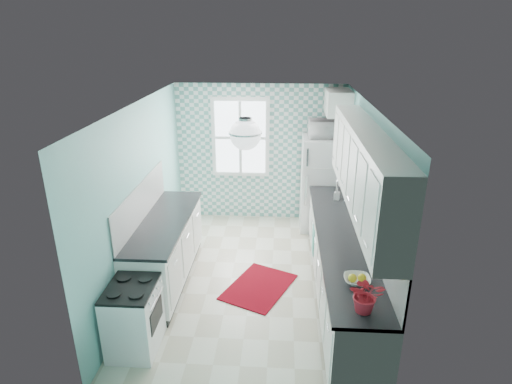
# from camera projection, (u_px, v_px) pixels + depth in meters

# --- Properties ---
(floor) EXTENTS (3.00, 4.40, 0.02)m
(floor) POSITION_uv_depth(u_px,v_px,m) (251.00, 279.00, 6.19)
(floor) COLOR silver
(floor) RESTS_ON ground
(ceiling) EXTENTS (3.00, 4.40, 0.02)m
(ceiling) POSITION_uv_depth(u_px,v_px,m) (251.00, 104.00, 5.28)
(ceiling) COLOR white
(ceiling) RESTS_ON wall_back
(wall_back) EXTENTS (3.00, 0.02, 2.50)m
(wall_back) POSITION_uv_depth(u_px,v_px,m) (260.00, 153.00, 7.80)
(wall_back) COLOR #70B8B1
(wall_back) RESTS_ON floor
(wall_front) EXTENTS (3.00, 0.02, 2.50)m
(wall_front) POSITION_uv_depth(u_px,v_px,m) (232.00, 295.00, 3.68)
(wall_front) COLOR #70B8B1
(wall_front) RESTS_ON floor
(wall_left) EXTENTS (0.02, 4.40, 2.50)m
(wall_left) POSITION_uv_depth(u_px,v_px,m) (141.00, 196.00, 5.83)
(wall_left) COLOR #70B8B1
(wall_left) RESTS_ON floor
(wall_right) EXTENTS (0.02, 4.40, 2.50)m
(wall_right) POSITION_uv_depth(u_px,v_px,m) (365.00, 201.00, 5.65)
(wall_right) COLOR #70B8B1
(wall_right) RESTS_ON floor
(accent_wall) EXTENTS (3.00, 0.01, 2.50)m
(accent_wall) POSITION_uv_depth(u_px,v_px,m) (260.00, 154.00, 7.77)
(accent_wall) COLOR #5C9E96
(accent_wall) RESTS_ON wall_back
(window) EXTENTS (1.04, 0.05, 1.44)m
(window) POSITION_uv_depth(u_px,v_px,m) (240.00, 138.00, 7.66)
(window) COLOR white
(window) RESTS_ON wall_back
(backsplash_right) EXTENTS (0.02, 3.60, 0.51)m
(backsplash_right) POSITION_uv_depth(u_px,v_px,m) (368.00, 218.00, 5.30)
(backsplash_right) COLOR white
(backsplash_right) RESTS_ON wall_right
(backsplash_left) EXTENTS (0.02, 2.15, 0.51)m
(backsplash_left) POSITION_uv_depth(u_px,v_px,m) (141.00, 202.00, 5.78)
(backsplash_left) COLOR white
(backsplash_left) RESTS_ON wall_left
(upper_cabinets_right) EXTENTS (0.33, 3.20, 0.90)m
(upper_cabinets_right) POSITION_uv_depth(u_px,v_px,m) (364.00, 168.00, 4.87)
(upper_cabinets_right) COLOR white
(upper_cabinets_right) RESTS_ON wall_right
(upper_cabinet_fridge) EXTENTS (0.40, 0.74, 0.40)m
(upper_cabinet_fridge) POSITION_uv_depth(u_px,v_px,m) (338.00, 102.00, 7.00)
(upper_cabinet_fridge) COLOR white
(upper_cabinet_fridge) RESTS_ON wall_right
(ceiling_light) EXTENTS (0.34, 0.34, 0.35)m
(ceiling_light) POSITION_uv_depth(u_px,v_px,m) (245.00, 134.00, 4.61)
(ceiling_light) COLOR silver
(ceiling_light) RESTS_ON ceiling
(base_cabinets_right) EXTENTS (0.60, 3.60, 0.90)m
(base_cabinets_right) POSITION_uv_depth(u_px,v_px,m) (341.00, 269.00, 5.58)
(base_cabinets_right) COLOR white
(base_cabinets_right) RESTS_ON floor
(countertop_right) EXTENTS (0.63, 3.60, 0.04)m
(countertop_right) POSITION_uv_depth(u_px,v_px,m) (342.00, 237.00, 5.42)
(countertop_right) COLOR black
(countertop_right) RESTS_ON base_cabinets_right
(base_cabinets_left) EXTENTS (0.60, 2.15, 0.90)m
(base_cabinets_left) POSITION_uv_depth(u_px,v_px,m) (166.00, 251.00, 6.03)
(base_cabinets_left) COLOR white
(base_cabinets_left) RESTS_ON floor
(countertop_left) EXTENTS (0.63, 2.15, 0.04)m
(countertop_left) POSITION_uv_depth(u_px,v_px,m) (165.00, 221.00, 5.86)
(countertop_left) COLOR black
(countertop_left) RESTS_ON base_cabinets_left
(fridge) EXTENTS (0.72, 0.72, 1.66)m
(fridge) POSITION_uv_depth(u_px,v_px,m) (322.00, 184.00, 7.51)
(fridge) COLOR white
(fridge) RESTS_ON floor
(stove) EXTENTS (0.52, 0.65, 0.78)m
(stove) POSITION_uv_depth(u_px,v_px,m) (134.00, 316.00, 4.73)
(stove) COLOR white
(stove) RESTS_ON floor
(sink) EXTENTS (0.44, 0.37, 0.53)m
(sink) POSITION_uv_depth(u_px,v_px,m) (335.00, 204.00, 6.39)
(sink) COLOR silver
(sink) RESTS_ON countertop_right
(rug) EXTENTS (1.11, 1.26, 0.02)m
(rug) POSITION_uv_depth(u_px,v_px,m) (259.00, 287.00, 5.98)
(rug) COLOR maroon
(rug) RESTS_ON floor
(dish_towel) EXTENTS (0.11, 0.26, 0.40)m
(dish_towel) POSITION_uv_depth(u_px,v_px,m) (313.00, 240.00, 6.27)
(dish_towel) COLOR #62A899
(dish_towel) RESTS_ON base_cabinets_right
(fruit_bowl) EXTENTS (0.28, 0.28, 0.07)m
(fruit_bowl) POSITION_uv_depth(u_px,v_px,m) (357.00, 280.00, 4.39)
(fruit_bowl) COLOR silver
(fruit_bowl) RESTS_ON countertop_right
(potted_plant) EXTENTS (0.35, 0.31, 0.35)m
(potted_plant) POSITION_uv_depth(u_px,v_px,m) (366.00, 295.00, 3.90)
(potted_plant) COLOR #B01425
(potted_plant) RESTS_ON countertop_right
(soap_bottle) EXTENTS (0.10, 0.10, 0.18)m
(soap_bottle) POSITION_uv_depth(u_px,v_px,m) (337.00, 194.00, 6.50)
(soap_bottle) COLOR #99B1B7
(soap_bottle) RESTS_ON countertop_right
(microwave) EXTENTS (0.55, 0.39, 0.30)m
(microwave) POSITION_uv_depth(u_px,v_px,m) (325.00, 129.00, 7.15)
(microwave) COLOR white
(microwave) RESTS_ON fridge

